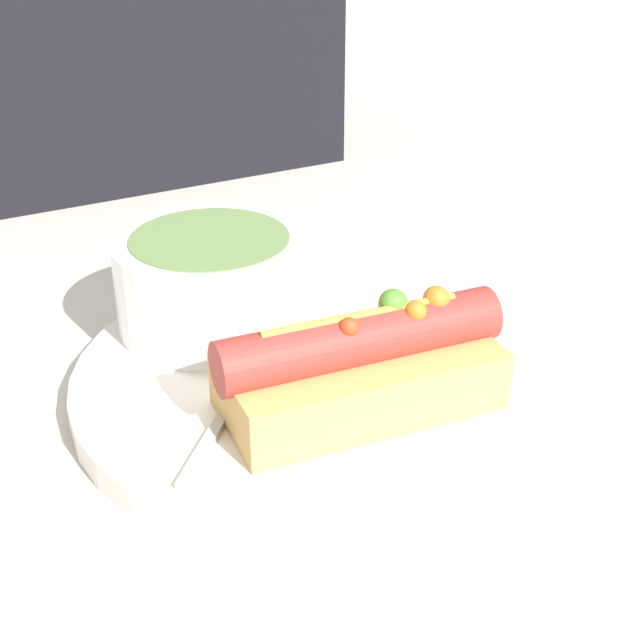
# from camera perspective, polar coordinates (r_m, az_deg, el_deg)

# --- Properties ---
(ground_plane) EXTENTS (4.00, 4.00, 0.00)m
(ground_plane) POSITION_cam_1_polar(r_m,az_deg,el_deg) (0.53, 0.00, -4.62)
(ground_plane) COLOR #BCB7AD
(dinner_plate) EXTENTS (0.29, 0.29, 0.02)m
(dinner_plate) POSITION_cam_1_polar(r_m,az_deg,el_deg) (0.53, 0.00, -3.83)
(dinner_plate) COLOR white
(dinner_plate) RESTS_ON ground_plane
(hot_dog) EXTENTS (0.16, 0.08, 0.06)m
(hot_dog) POSITION_cam_1_polar(r_m,az_deg,el_deg) (0.48, 2.78, -2.95)
(hot_dog) COLOR tan
(hot_dog) RESTS_ON dinner_plate
(soup_bowl) EXTENTS (0.12, 0.12, 0.06)m
(soup_bowl) POSITION_cam_1_polar(r_m,az_deg,el_deg) (0.56, -6.93, 2.70)
(soup_bowl) COLOR white
(soup_bowl) RESTS_ON dinner_plate
(spoon) EXTENTS (0.12, 0.13, 0.01)m
(spoon) POSITION_cam_1_polar(r_m,az_deg,el_deg) (0.53, -3.91, -2.11)
(spoon) COLOR #B7B7BC
(spoon) RESTS_ON dinner_plate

